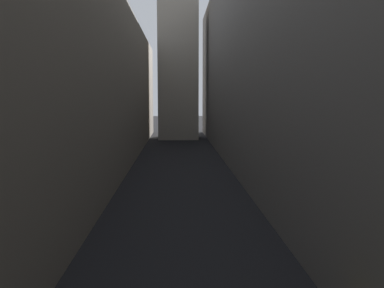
% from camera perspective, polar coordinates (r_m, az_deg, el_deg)
% --- Properties ---
extents(ground_plane, '(264.00, 264.00, 0.00)m').
position_cam_1_polar(ground_plane, '(35.71, -1.57, -6.19)').
color(ground_plane, black).
extents(building_block_left, '(15.41, 108.00, 18.03)m').
position_cam_1_polar(building_block_left, '(39.00, -21.63, 7.78)').
color(building_block_left, gray).
rests_on(building_block_left, ground).
extents(building_block_right, '(10.60, 108.00, 24.67)m').
position_cam_1_polar(building_block_right, '(38.72, 14.96, 12.96)').
color(building_block_right, slate).
rests_on(building_block_right, ground).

